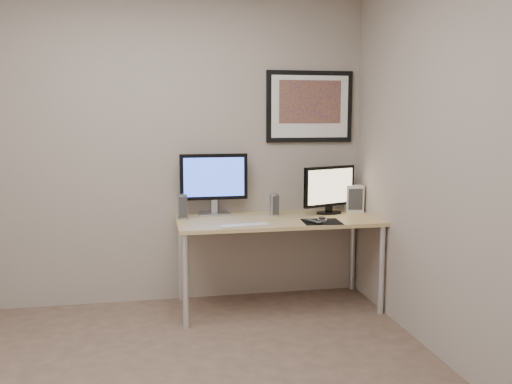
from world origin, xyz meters
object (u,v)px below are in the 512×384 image
desk (278,226)px  monitor_large (214,181)px  monitor_tv (329,189)px  speaker_right (274,205)px  speaker_left (182,207)px  keyboard (245,225)px  fan_unit (354,198)px  framed_art (310,107)px

desk → monitor_large: bearing=152.9°
monitor_tv → speaker_right: 0.49m
monitor_large → monitor_tv: size_ratio=1.14×
speaker_left → speaker_right: size_ratio=1.11×
keyboard → fan_unit: bearing=15.6°
monitor_tv → speaker_right: bearing=158.9°
framed_art → speaker_right: (-0.35, -0.21, -0.80)m
speaker_right → desk: bearing=-97.3°
monitor_large → monitor_tv: (0.95, -0.13, -0.07)m
speaker_right → speaker_left: bearing=171.6°
monitor_large → keyboard: bearing=-71.7°
speaker_left → speaker_right: speaker_left is taller
monitor_large → fan_unit: size_ratio=2.44×
desk → framed_art: size_ratio=2.13×
desk → speaker_left: bearing=171.6°
monitor_large → speaker_left: (-0.27, -0.14, -0.18)m
fan_unit → speaker_left: bearing=-165.8°
speaker_left → fan_unit: size_ratio=0.88×
fan_unit → speaker_right: bearing=-163.3°
monitor_large → monitor_tv: 0.96m
speaker_right → fan_unit: size_ratio=0.79×
desk → keyboard: 0.41m
desk → framed_art: 1.07m
desk → speaker_left: 0.78m
monitor_tv → fan_unit: size_ratio=2.14×
monitor_tv → keyboard: 0.89m
desk → speaker_right: speaker_right is taller
framed_art → monitor_tv: 0.72m
desk → framed_art: (0.35, 0.33, 0.96)m
speaker_right → framed_art: bearing=22.1°
desk → monitor_large: size_ratio=2.88×
desk → fan_unit: 0.76m
monitor_tv → fan_unit: monitor_tv is taller
monitor_large → speaker_left: size_ratio=2.77×
monitor_large → monitor_tv: monitor_large is taller
fan_unit → monitor_large: bearing=-171.6°
monitor_tv → speaker_left: (-1.22, -0.01, -0.11)m
framed_art → speaker_left: bearing=-168.6°
monitor_tv → keyboard: (-0.78, -0.38, -0.21)m
speaker_left → framed_art: bearing=5.5°
framed_art → fan_unit: 0.87m
desk → framed_art: framed_art is taller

